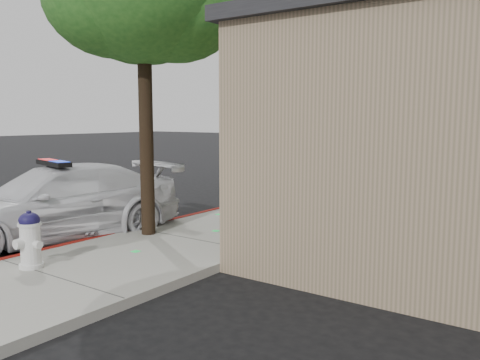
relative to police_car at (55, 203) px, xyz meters
name	(u,v)px	position (x,y,z in m)	size (l,w,h in m)	color
ground	(133,234)	(0.99, 1.21, -0.77)	(120.00, 120.00, 0.00)	black
sidewalk	(269,217)	(2.59, 4.21, -0.70)	(3.20, 60.00, 0.15)	gray
red_curb	(220,211)	(1.05, 4.21, -0.69)	(0.14, 60.00, 0.16)	maroon
police_car	(55,203)	(0.00, 0.00, 0.00)	(3.33, 5.65, 1.66)	silver
fire_hydrant	(30,239)	(1.90, -1.74, -0.16)	(0.52, 0.45, 0.92)	white
street_tree_mid	(314,34)	(1.84, 7.79, 4.24)	(3.55, 3.38, 6.45)	black
street_tree_far	(417,77)	(2.32, 16.52, 3.54)	(3.00, 2.99, 5.54)	black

